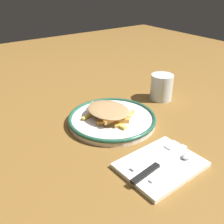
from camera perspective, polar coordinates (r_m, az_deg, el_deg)
name	(u,v)px	position (r m, az deg, el deg)	size (l,w,h in m)	color
ground_plane	(112,122)	(0.84, 0.00, -2.28)	(2.60, 2.60, 0.00)	brown
plate	(112,119)	(0.83, 0.00, -1.53)	(0.28, 0.28, 0.02)	white
fries_heap	(109,112)	(0.82, -0.57, -0.01)	(0.18, 0.16, 0.03)	gold
napkin	(161,165)	(0.67, 10.58, -11.28)	(0.15, 0.20, 0.01)	white
fork	(156,155)	(0.69, 9.62, -9.16)	(0.03, 0.18, 0.00)	silver
knife	(156,166)	(0.65, 9.63, -11.45)	(0.05, 0.21, 0.01)	black
spoon	(179,162)	(0.67, 14.31, -10.49)	(0.03, 0.15, 0.01)	silver
water_glass	(161,87)	(1.00, 10.73, 5.37)	(0.08, 0.08, 0.10)	silver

